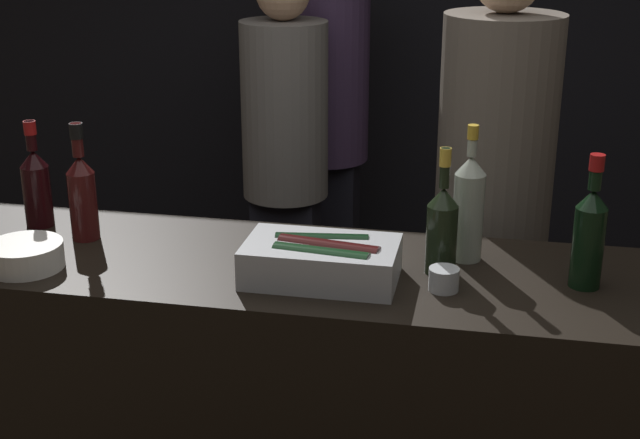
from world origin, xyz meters
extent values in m
cube|color=black|center=(0.00, 2.51, 1.40)|extent=(6.40, 0.06, 2.80)
cube|color=black|center=(0.00, 0.30, 0.51)|extent=(2.29, 0.60, 1.02)
cube|color=#B7BABF|center=(0.03, 0.21, 1.07)|extent=(0.39, 0.23, 0.10)
cylinder|color=#143319|center=(0.04, 0.16, 1.09)|extent=(0.25, 0.10, 0.07)
cylinder|color=#380F0F|center=(0.05, 0.21, 1.09)|extent=(0.27, 0.11, 0.07)
cylinder|color=black|center=(0.02, 0.26, 1.09)|extent=(0.25, 0.09, 0.06)
cylinder|color=silver|center=(-0.75, 0.13, 1.05)|extent=(0.20, 0.20, 0.07)
cylinder|color=gray|center=(-0.75, 0.13, 1.08)|extent=(0.16, 0.16, 0.01)
cylinder|color=silver|center=(0.34, 0.21, 1.05)|extent=(0.08, 0.08, 0.06)
sphere|color=#F9D67F|center=(0.34, 0.21, 1.05)|extent=(0.03, 0.03, 0.03)
cylinder|color=#380F0F|center=(-0.69, 0.37, 1.12)|extent=(0.08, 0.08, 0.20)
cone|color=#380F0F|center=(-0.69, 0.37, 1.24)|extent=(0.08, 0.08, 0.05)
cylinder|color=#380F0F|center=(-0.69, 0.37, 1.31)|extent=(0.03, 0.03, 0.09)
cylinder|color=black|center=(-0.69, 0.37, 1.34)|extent=(0.04, 0.04, 0.04)
cylinder|color=black|center=(0.68, 0.31, 1.12)|extent=(0.08, 0.08, 0.21)
cone|color=black|center=(0.68, 0.31, 1.25)|extent=(0.08, 0.08, 0.05)
cylinder|color=black|center=(0.68, 0.31, 1.32)|extent=(0.03, 0.03, 0.09)
cylinder|color=maroon|center=(0.68, 0.31, 1.34)|extent=(0.04, 0.04, 0.04)
cylinder|color=black|center=(-0.87, 0.44, 1.11)|extent=(0.08, 0.08, 0.18)
cone|color=black|center=(-0.87, 0.44, 1.23)|extent=(0.08, 0.08, 0.05)
cylinder|color=black|center=(-0.87, 0.44, 1.29)|extent=(0.03, 0.03, 0.09)
cylinder|color=maroon|center=(-0.87, 0.44, 1.32)|extent=(0.04, 0.04, 0.04)
cylinder|color=#9EA899|center=(0.38, 0.43, 1.14)|extent=(0.08, 0.08, 0.24)
cone|color=#9EA899|center=(0.38, 0.43, 1.28)|extent=(0.08, 0.08, 0.05)
cylinder|color=#9EA899|center=(0.38, 0.43, 1.35)|extent=(0.03, 0.03, 0.08)
cylinder|color=gold|center=(0.38, 0.43, 1.37)|extent=(0.03, 0.03, 0.04)
cylinder|color=black|center=(0.32, 0.32, 1.11)|extent=(0.08, 0.08, 0.18)
cone|color=black|center=(0.32, 0.32, 1.23)|extent=(0.08, 0.08, 0.05)
cylinder|color=black|center=(0.32, 0.32, 1.30)|extent=(0.03, 0.03, 0.10)
cylinder|color=gold|center=(0.32, 0.32, 1.33)|extent=(0.03, 0.03, 0.05)
cube|color=black|center=(-0.30, 1.98, 0.41)|extent=(0.28, 0.20, 0.82)
cylinder|color=#473356|center=(-0.30, 1.98, 1.20)|extent=(0.37, 0.37, 0.75)
cube|color=black|center=(0.45, 0.96, 0.42)|extent=(0.28, 0.21, 0.85)
cylinder|color=#60564C|center=(0.45, 0.96, 1.23)|extent=(0.37, 0.37, 0.76)
cube|color=black|center=(-0.40, 1.58, 0.39)|extent=(0.26, 0.19, 0.77)
cylinder|color=slate|center=(-0.40, 1.58, 1.13)|extent=(0.35, 0.35, 0.71)
camera|label=1|loc=(0.44, -1.83, 1.95)|focal=50.00mm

